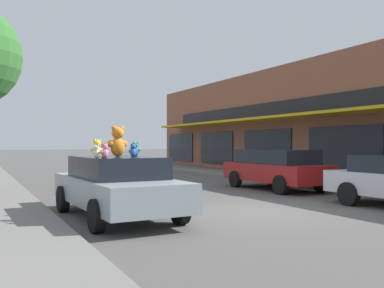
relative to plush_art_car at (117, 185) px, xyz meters
name	(u,v)px	position (x,y,z in m)	size (l,w,h in m)	color
ground_plane	(258,211)	(3.32, -0.66, -0.72)	(260.00, 260.00, 0.00)	#514F4C
plush_art_car	(117,185)	(0.00, 0.00, 0.00)	(2.05, 4.52, 1.35)	#8C999E
teddy_bear_giant	(118,142)	(0.03, 0.01, 0.95)	(0.52, 0.35, 0.68)	orange
teddy_bear_blue	(133,150)	(0.30, -0.25, 0.77)	(0.22, 0.14, 0.29)	blue
teddy_bear_brown	(132,151)	(0.36, -0.01, 0.75)	(0.15, 0.19, 0.26)	olive
teddy_bear_yellow	(97,149)	(-0.57, -0.55, 0.80)	(0.28, 0.17, 0.38)	yellow
teddy_bear_purple	(104,150)	(-0.24, 0.19, 0.76)	(0.21, 0.18, 0.29)	purple
teddy_bear_teal	(136,149)	(0.63, 0.53, 0.78)	(0.24, 0.21, 0.33)	teal
teddy_bear_pink	(105,151)	(-0.52, -0.94, 0.77)	(0.23, 0.17, 0.30)	pink
teddy_bear_red	(104,150)	(-0.27, 0.01, 0.77)	(0.22, 0.20, 0.31)	red
teddy_bear_white	(97,152)	(-0.62, -0.70, 0.75)	(0.17, 0.18, 0.26)	white
parked_car_far_center	(276,168)	(6.84, 3.14, 0.06)	(1.92, 4.31, 1.43)	maroon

